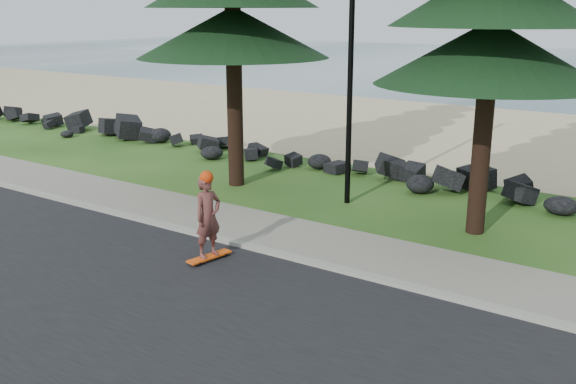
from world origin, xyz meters
name	(u,v)px	position (x,y,z in m)	size (l,w,h in m)	color
ground	(276,237)	(0.00, 0.00, 0.00)	(160.00, 160.00, 0.00)	#224917
road	(118,314)	(0.00, -4.50, 0.01)	(160.00, 7.00, 0.02)	black
kerb	(251,247)	(0.00, -0.90, 0.05)	(160.00, 0.20, 0.10)	gray
sidewalk	(281,233)	(0.00, 0.20, 0.04)	(160.00, 2.00, 0.08)	gray
beach_sand	(485,135)	(0.00, 14.50, 0.01)	(160.00, 15.00, 0.01)	tan
seawall_boulders	(387,183)	(0.00, 5.60, 0.00)	(60.00, 2.40, 1.10)	black
lamp_post	(351,39)	(0.00, 3.20, 4.13)	(0.25, 0.14, 8.14)	black
skateboarder	(208,217)	(-0.29, -1.88, 0.92)	(0.49, 1.01, 1.83)	#F3520E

